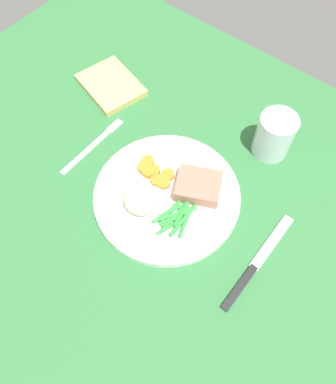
{
  "coord_description": "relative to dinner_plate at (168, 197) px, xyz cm",
  "views": [
    {
      "loc": [
        20.63,
        -24.57,
        62.99
      ],
      "look_at": [
        0.25,
        0.78,
        4.6
      ],
      "focal_mm": 35.34,
      "sensor_mm": 36.0,
      "label": 1
    }
  ],
  "objects": [
    {
      "name": "dining_table",
      "position": [
        -0.25,
        -0.78,
        -1.8
      ],
      "size": [
        120.0,
        90.0,
        2.0
      ],
      "color": "#2D6B38",
      "rests_on": "ground"
    },
    {
      "name": "dinner_plate",
      "position": [
        0.0,
        0.0,
        0.0
      ],
      "size": [
        26.49,
        26.49,
        1.6
      ],
      "primitive_type": "cylinder",
      "color": "white",
      "rests_on": "dining_table"
    },
    {
      "name": "meat_portion",
      "position": [
        3.58,
        4.17,
        2.13
      ],
      "size": [
        9.95,
        9.33,
        2.67
      ],
      "primitive_type": "cube",
      "rotation": [
        0.0,
        0.0,
        0.46
      ],
      "color": "#A86B56",
      "rests_on": "dinner_plate"
    },
    {
      "name": "mashed_potatoes",
      "position": [
        -2.38,
        -4.77,
        2.85
      ],
      "size": [
        6.04,
        5.34,
        4.09
      ],
      "primitive_type": "ellipsoid",
      "color": "beige",
      "rests_on": "dinner_plate"
    },
    {
      "name": "carrot_slices",
      "position": [
        -4.83,
        1.81,
        1.33
      ],
      "size": [
        7.64,
        4.59,
        1.29
      ],
      "color": "orange",
      "rests_on": "dinner_plate"
    },
    {
      "name": "green_beans",
      "position": [
        4.0,
        -2.03,
        1.15
      ],
      "size": [
        6.0,
        10.72,
        0.87
      ],
      "color": "#2D8C38",
      "rests_on": "dinner_plate"
    },
    {
      "name": "fork",
      "position": [
        -19.01,
        -0.26,
        -0.6
      ],
      "size": [
        1.44,
        16.6,
        0.4
      ],
      "rotation": [
        0.0,
        0.0,
        0.06
      ],
      "color": "silver",
      "rests_on": "dining_table"
    },
    {
      "name": "knife",
      "position": [
        19.24,
        -0.29,
        -0.6
      ],
      "size": [
        1.7,
        20.5,
        0.64
      ],
      "rotation": [
        0.0,
        0.0,
        -0.07
      ],
      "color": "black",
      "rests_on": "dining_table"
    },
    {
      "name": "water_glass",
      "position": [
        8.55,
        21.13,
        3.05
      ],
      "size": [
        7.05,
        7.05,
        8.89
      ],
      "color": "silver",
      "rests_on": "dining_table"
    },
    {
      "name": "napkin",
      "position": [
        -26.99,
        13.77,
        -0.1
      ],
      "size": [
        15.64,
        13.45,
        1.41
      ],
      "primitive_type": "cube",
      "rotation": [
        0.0,
        0.0,
        -0.26
      ],
      "color": "#DBBC6B",
      "rests_on": "dining_table"
    }
  ]
}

